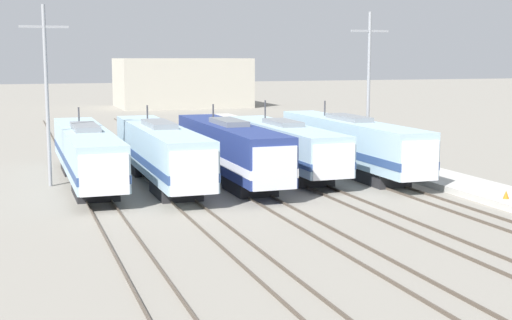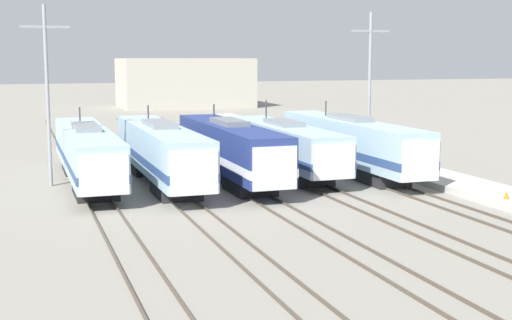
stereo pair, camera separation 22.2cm
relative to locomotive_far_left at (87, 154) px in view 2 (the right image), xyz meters
The scene contains 16 objects.
ground_plane 13.61m from the locomotive_far_left, 45.76° to the right, with size 400.00×400.00×0.00m, color gray.
rail_pair_far_left 9.84m from the locomotive_far_left, 90.00° to the right, with size 1.50×120.00×0.15m.
rail_pair_center_left 10.90m from the locomotive_far_left, 64.04° to the right, with size 1.51×120.00×0.15m.
rail_pair_center 13.60m from the locomotive_far_left, 45.76° to the right, with size 1.51×120.00×0.15m.
rail_pair_center_right 17.18m from the locomotive_far_left, 34.39° to the right, with size 1.51×120.00×0.15m.
rail_pair_far_right 21.20m from the locomotive_far_left, 27.18° to the right, with size 1.50×120.00×0.15m.
locomotive_far_left is the anchor object (origin of this frame).
locomotive_center_left 4.98m from the locomotive_far_left, 19.54° to the right, with size 2.97×19.48×5.02m.
locomotive_center 9.68m from the locomotive_far_left, 14.08° to the right, with size 2.95×18.18×5.05m.
locomotive_center_right 14.09m from the locomotive_far_left, ahead, with size 3.11×17.63×5.14m.
locomotive_far_right 18.86m from the locomotive_far_left, ahead, with size 2.80×19.65×5.06m.
catenary_tower_left 4.94m from the locomotive_far_left, behind, with size 3.10×0.24×11.82m.
catenary_tower_right 21.44m from the locomotive_far_left, ahead, with size 3.10×0.24×11.82m.
platform 25.08m from the locomotive_far_left, 22.67° to the right, with size 4.00×120.00×0.40m.
traffic_cone 26.70m from the locomotive_far_left, 34.11° to the right, with size 0.34×0.34×0.48m.
depot_building 75.42m from the locomotive_far_left, 72.12° to the left, with size 21.68×14.09×8.26m.
Camera 2 is at (-13.77, -38.76, 8.47)m, focal length 50.00 mm.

